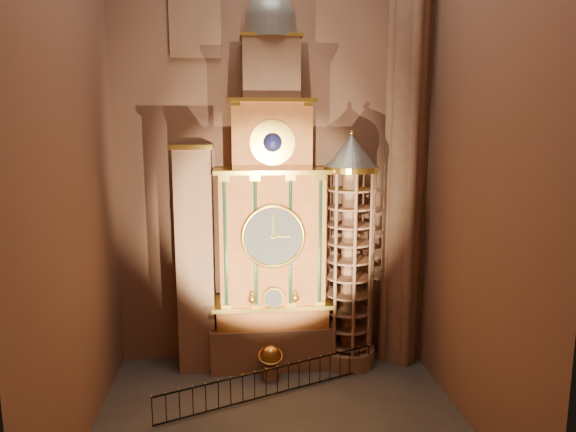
{
  "coord_description": "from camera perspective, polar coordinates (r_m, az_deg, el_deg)",
  "views": [
    {
      "loc": [
        -1.46,
        -17.52,
        10.92
      ],
      "look_at": [
        0.55,
        3.0,
        7.36
      ],
      "focal_mm": 32.0,
      "sensor_mm": 36.0,
      "label": 1
    }
  ],
  "objects": [
    {
      "name": "wall_back",
      "position": [
        23.56,
        -2.06,
        10.0
      ],
      "size": [
        22.0,
        0.0,
        22.0
      ],
      "primitive_type": "plane",
      "rotation": [
        1.57,
        0.0,
        0.0
      ],
      "color": "brown",
      "rests_on": "floor"
    },
    {
      "name": "portrait_tower",
      "position": [
        23.31,
        -10.22,
        -4.69
      ],
      "size": [
        1.8,
        1.6,
        10.2
      ],
      "color": "#8C634C",
      "rests_on": "floor"
    },
    {
      "name": "gothic_pier",
      "position": [
        23.75,
        13.17,
        9.75
      ],
      "size": [
        2.04,
        2.04,
        22.0
      ],
      "color": "#8C634C",
      "rests_on": "floor"
    },
    {
      "name": "iron_railing",
      "position": [
        22.05,
        -1.82,
        -17.97
      ],
      "size": [
        9.03,
        3.69,
        1.19
      ],
      "color": "black",
      "rests_on": "floor"
    },
    {
      "name": "astronomical_clock",
      "position": [
        22.92,
        -1.84,
        -0.86
      ],
      "size": [
        5.6,
        2.41,
        16.7
      ],
      "color": "#8C634C",
      "rests_on": "floor"
    },
    {
      "name": "wall_right",
      "position": [
        19.45,
        20.49,
        9.44
      ],
      "size": [
        0.0,
        22.0,
        22.0
      ],
      "primitive_type": "plane",
      "rotation": [
        1.57,
        0.0,
        -1.57
      ],
      "color": "brown",
      "rests_on": "floor"
    },
    {
      "name": "stair_turret",
      "position": [
        23.45,
        6.81,
        -4.21
      ],
      "size": [
        2.5,
        2.5,
        10.8
      ],
      "color": "#8C634C",
      "rests_on": "floor"
    },
    {
      "name": "celestial_globe",
      "position": [
        23.24,
        -1.95,
        -15.63
      ],
      "size": [
        1.12,
        1.06,
        1.57
      ],
      "color": "#8C634C",
      "rests_on": "floor"
    },
    {
      "name": "floor",
      "position": [
        20.69,
        -0.75,
        -22.04
      ],
      "size": [
        14.0,
        14.0,
        0.0
      ],
      "primitive_type": "plane",
      "color": "#383330",
      "rests_on": "ground"
    },
    {
      "name": "wall_left",
      "position": [
        18.37,
        -23.46,
        9.26
      ],
      "size": [
        0.0,
        22.0,
        22.0
      ],
      "primitive_type": "plane",
      "rotation": [
        1.57,
        0.0,
        1.57
      ],
      "color": "brown",
      "rests_on": "floor"
    }
  ]
}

